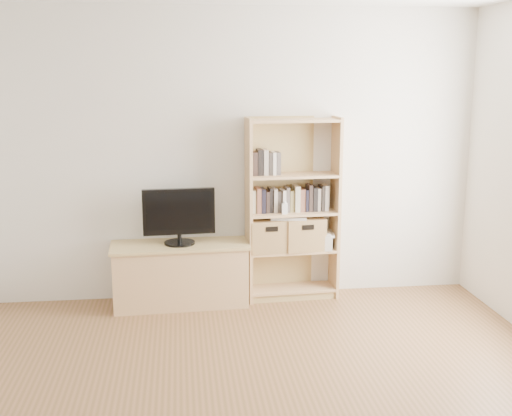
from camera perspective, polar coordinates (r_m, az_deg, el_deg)
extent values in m
cube|color=silver|center=(5.77, -2.40, 4.66)|extent=(4.50, 0.02, 2.60)
cube|color=tan|center=(5.76, -6.73, -5.97)|extent=(1.18, 0.49, 0.53)
cube|color=tan|center=(5.77, 3.26, -0.12)|extent=(0.84, 0.34, 1.65)
cube|color=black|center=(5.62, -6.87, -0.76)|extent=(0.63, 0.09, 0.49)
cube|color=#B5AB90|center=(5.77, 3.23, 0.84)|extent=(0.86, 0.23, 0.23)
cube|color=#B5AB90|center=(5.68, 1.46, 3.95)|extent=(0.37, 0.15, 0.19)
cube|color=white|center=(5.66, 2.57, -0.07)|extent=(0.05, 0.03, 0.09)
cube|color=olive|center=(5.77, 1.11, -2.37)|extent=(0.37, 0.31, 0.29)
cube|color=olive|center=(5.84, 4.20, -2.21)|extent=(0.38, 0.33, 0.29)
cube|color=silver|center=(5.77, 2.90, -0.79)|extent=(0.35, 0.27, 0.02)
cube|color=silver|center=(5.91, 5.92, -2.91)|extent=(0.25, 0.31, 0.13)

